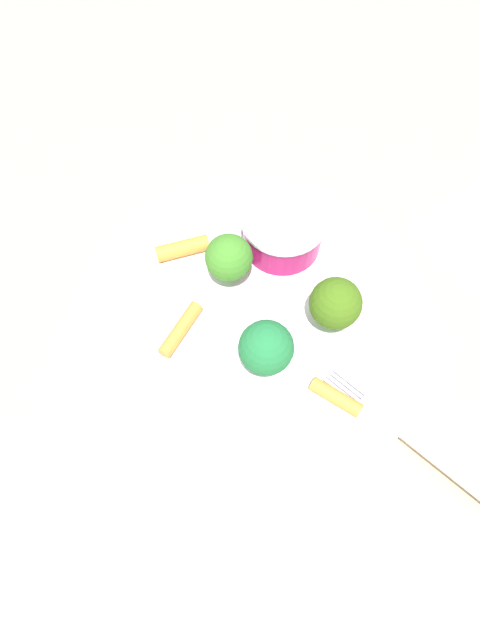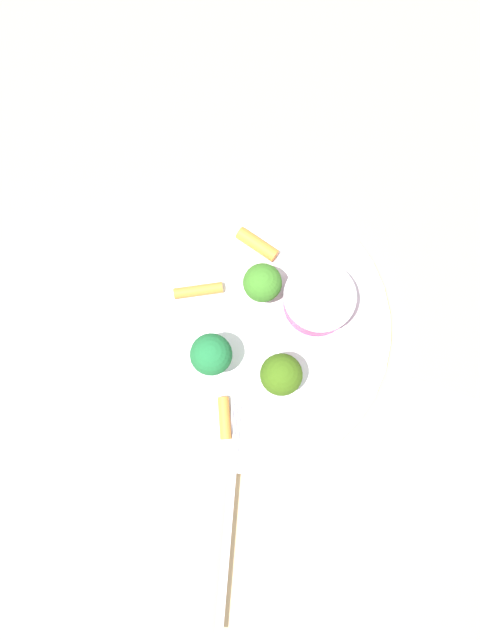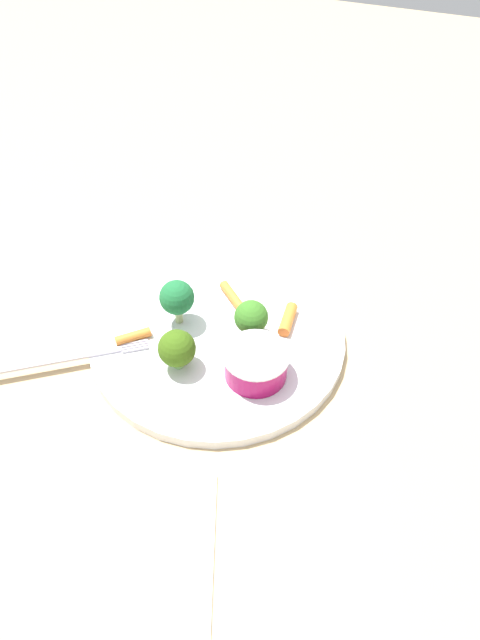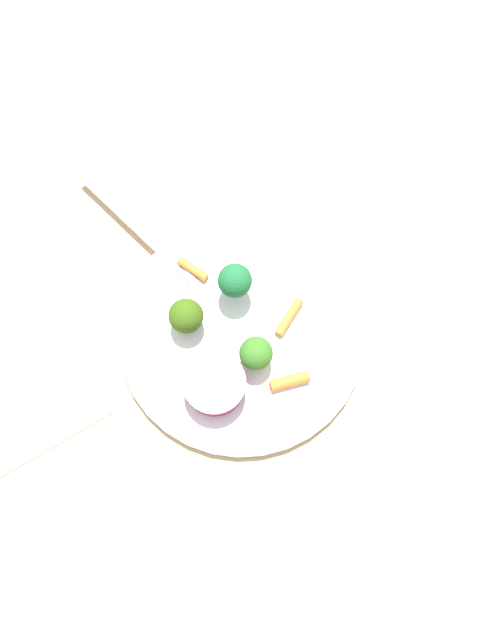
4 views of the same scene
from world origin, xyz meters
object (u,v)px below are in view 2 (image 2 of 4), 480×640
(plate, at_px, (245,326))
(carrot_stick_0, at_px, (225,418))
(fork, at_px, (229,511))
(broccoli_floret_0, at_px, (262,283))
(broccoli_floret_1, at_px, (207,351))
(carrot_stick_2, at_px, (198,290))
(broccoli_floret_2, at_px, (281,375))
(napkin, at_px, (463,476))
(sauce_cup, at_px, (318,300))
(carrot_stick_1, at_px, (257,244))

(plate, bearing_deg, carrot_stick_0, 118.91)
(fork, bearing_deg, broccoli_floret_0, -57.46)
(broccoli_floret_1, relative_size, carrot_stick_2, 1.18)
(plate, relative_size, broccoli_floret_1, 5.03)
(broccoli_floret_1, distance_m, fork, 0.14)
(carrot_stick_0, xyz_separation_m, fork, (-0.06, 0.06, -0.00))
(broccoli_floret_0, height_order, fork, broccoli_floret_0)
(plate, relative_size, broccoli_floret_2, 6.02)
(plate, bearing_deg, napkin, -174.09)
(broccoli_floret_0, xyz_separation_m, carrot_stick_0, (-0.05, 0.11, -0.02))
(sauce_cup, distance_m, carrot_stick_2, 0.11)
(sauce_cup, distance_m, napkin, 0.21)
(broccoli_floret_0, xyz_separation_m, carrot_stick_2, (0.04, 0.04, -0.02))
(broccoli_floret_1, height_order, carrot_stick_2, broccoli_floret_1)
(plate, height_order, sauce_cup, sauce_cup)
(sauce_cup, xyz_separation_m, carrot_stick_0, (-0.01, 0.14, -0.01))
(sauce_cup, distance_m, broccoli_floret_2, 0.08)
(plate, relative_size, carrot_stick_2, 5.95)
(sauce_cup, bearing_deg, fork, 107.51)
(broccoli_floret_0, xyz_separation_m, napkin, (-0.25, 0.01, -0.04))
(broccoli_floret_2, distance_m, napkin, 0.19)
(plate, bearing_deg, sauce_cup, -123.00)
(broccoli_floret_0, height_order, broccoli_floret_1, broccoli_floret_1)
(plate, distance_m, carrot_stick_0, 0.09)
(carrot_stick_0, relative_size, napkin, 0.27)
(sauce_cup, height_order, broccoli_floret_0, broccoli_floret_0)
(sauce_cup, distance_m, fork, 0.20)
(plate, relative_size, carrot_stick_0, 7.24)
(sauce_cup, bearing_deg, carrot_stick_2, 34.74)
(fork, height_order, napkin, fork)
(broccoli_floret_0, relative_size, broccoli_floret_2, 1.01)
(broccoli_floret_1, height_order, carrot_stick_1, broccoli_floret_1)
(broccoli_floret_1, relative_size, carrot_stick_1, 1.29)
(carrot_stick_1, bearing_deg, napkin, 171.80)
(carrot_stick_2, bearing_deg, napkin, -174.18)
(broccoli_floret_2, bearing_deg, carrot_stick_2, -6.48)
(broccoli_floret_2, height_order, carrot_stick_1, broccoli_floret_2)
(plate, xyz_separation_m, broccoli_floret_1, (0.00, 0.05, 0.04))
(carrot_stick_0, xyz_separation_m, carrot_stick_2, (0.10, -0.07, 0.00))
(carrot_stick_1, distance_m, carrot_stick_2, 0.07)
(broccoli_floret_2, bearing_deg, broccoli_floret_1, 24.45)
(carrot_stick_1, bearing_deg, plate, 122.38)
(broccoli_floret_0, xyz_separation_m, fork, (-0.11, 0.17, -0.03))
(broccoli_floret_1, bearing_deg, carrot_stick_2, -39.35)
(sauce_cup, xyz_separation_m, broccoli_floret_1, (0.04, 0.10, 0.02))
(carrot_stick_1, bearing_deg, sauce_cup, 175.07)
(carrot_stick_1, height_order, fork, carrot_stick_1)
(broccoli_floret_0, bearing_deg, carrot_stick_1, -43.80)
(broccoli_floret_0, bearing_deg, napkin, 177.72)
(plate, relative_size, napkin, 1.93)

